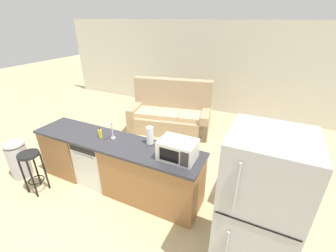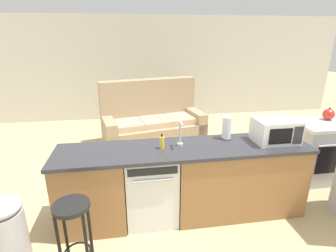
# 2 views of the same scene
# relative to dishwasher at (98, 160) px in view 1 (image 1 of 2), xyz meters

# --- Properties ---
(ground_plane) EXTENTS (24.00, 24.00, 0.00)m
(ground_plane) POSITION_rel_dishwasher_xyz_m (0.25, 0.00, -0.42)
(ground_plane) COLOR tan
(wall_back) EXTENTS (10.00, 0.06, 2.60)m
(wall_back) POSITION_rel_dishwasher_xyz_m (0.55, 4.20, 0.88)
(wall_back) COLOR silver
(wall_back) RESTS_ON ground_plane
(kitchen_counter) EXTENTS (2.94, 0.66, 0.90)m
(kitchen_counter) POSITION_rel_dishwasher_xyz_m (0.49, 0.00, -0.00)
(kitchen_counter) COLOR #9E6B3D
(kitchen_counter) RESTS_ON ground_plane
(dishwasher) EXTENTS (0.58, 0.61, 0.84)m
(dishwasher) POSITION_rel_dishwasher_xyz_m (0.00, 0.00, 0.00)
(dishwasher) COLOR white
(dishwasher) RESTS_ON ground_plane
(stove_range) EXTENTS (0.76, 0.68, 0.90)m
(stove_range) POSITION_rel_dishwasher_xyz_m (2.60, 0.55, 0.03)
(stove_range) COLOR #B7B7BC
(stove_range) RESTS_ON ground_plane
(refrigerator) EXTENTS (0.72, 0.73, 1.79)m
(refrigerator) POSITION_rel_dishwasher_xyz_m (2.60, -0.55, 0.47)
(refrigerator) COLOR #B7B7BC
(refrigerator) RESTS_ON ground_plane
(microwave) EXTENTS (0.50, 0.37, 0.28)m
(microwave) POSITION_rel_dishwasher_xyz_m (1.50, -0.00, 0.62)
(microwave) COLOR white
(microwave) RESTS_ON kitchen_counter
(sink_faucet) EXTENTS (0.07, 0.18, 0.30)m
(sink_faucet) POSITION_rel_dishwasher_xyz_m (0.35, 0.04, 0.61)
(sink_faucet) COLOR silver
(sink_faucet) RESTS_ON kitchen_counter
(paper_towel_roll) EXTENTS (0.14, 0.14, 0.28)m
(paper_towel_roll) POSITION_rel_dishwasher_xyz_m (0.96, 0.18, 0.62)
(paper_towel_roll) COLOR #4C4C51
(paper_towel_roll) RESTS_ON kitchen_counter
(soap_bottle) EXTENTS (0.06, 0.06, 0.18)m
(soap_bottle) POSITION_rel_dishwasher_xyz_m (0.14, 0.01, 0.55)
(soap_bottle) COLOR yellow
(soap_bottle) RESTS_ON kitchen_counter
(kettle) EXTENTS (0.21, 0.17, 0.19)m
(kettle) POSITION_rel_dishwasher_xyz_m (2.77, 0.68, 0.56)
(kettle) COLOR red
(kettle) RESTS_ON stove_range
(bar_stool) EXTENTS (0.32, 0.32, 0.74)m
(bar_stool) POSITION_rel_dishwasher_xyz_m (-0.75, -0.68, 0.11)
(bar_stool) COLOR black
(bar_stool) RESTS_ON ground_plane
(trash_bin) EXTENTS (0.35, 0.35, 0.74)m
(trash_bin) POSITION_rel_dishwasher_xyz_m (-1.38, -0.54, -0.04)
(trash_bin) COLOR #B7B7BC
(trash_bin) RESTS_ON ground_plane
(couch) EXTENTS (2.14, 1.29, 1.27)m
(couch) POSITION_rel_dishwasher_xyz_m (0.25, 2.44, -0.03)
(couch) COLOR tan
(couch) RESTS_ON ground_plane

